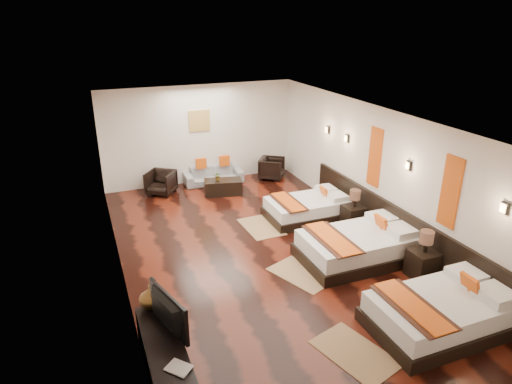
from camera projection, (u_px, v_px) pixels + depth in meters
name	position (u px, v px, depth m)	size (l,w,h in m)	color
floor	(264.00, 256.00, 9.18)	(5.50, 9.50, 0.01)	black
ceiling	(265.00, 120.00, 8.14)	(5.50, 9.50, 0.01)	white
back_wall	(200.00, 135.00, 12.75)	(5.50, 0.01, 2.80)	silver
left_wall	(117.00, 214.00, 7.71)	(0.01, 9.50, 2.80)	silver
right_wall	(383.00, 174.00, 9.60)	(0.01, 9.50, 2.80)	silver
headboard_panel	(400.00, 230.00, 9.25)	(0.08, 6.60, 0.90)	black
bed_near	(442.00, 312.00, 6.98)	(2.19, 1.37, 0.83)	black
bed_mid	(358.00, 246.00, 8.95)	(2.26, 1.42, 0.86)	black
bed_far	(308.00, 208.00, 10.81)	(1.92, 1.21, 0.73)	black
nightstand_a	(423.00, 261.00, 8.33)	(0.48, 0.48, 0.94)	black
nightstand_b	(353.00, 214.00, 10.33)	(0.45, 0.45, 0.90)	black
jute_mat_near	(355.00, 353.00, 6.53)	(0.75, 1.20, 0.01)	#97734C
jute_mat_mid	(302.00, 274.00, 8.52)	(0.75, 1.20, 0.01)	#97734C
jute_mat_far	(261.00, 227.00, 10.39)	(0.75, 1.20, 0.01)	#97734C
tv_console	(165.00, 359.00, 6.05)	(0.50, 1.80, 0.55)	black
tv	(162.00, 313.00, 6.07)	(0.99, 0.13, 0.57)	black
book	(173.00, 374.00, 5.40)	(0.22, 0.30, 0.03)	black
figurine	(151.00, 296.00, 6.59)	(0.37, 0.37, 0.38)	brown
sofa	(213.00, 175.00, 13.02)	(1.68, 0.66, 0.49)	gray
armchair_left	(161.00, 183.00, 12.21)	(0.69, 0.71, 0.65)	black
armchair_right	(272.00, 168.00, 13.34)	(0.68, 0.70, 0.64)	black
coffee_table	(223.00, 187.00, 12.24)	(1.00, 0.50, 0.40)	black
table_plant	(218.00, 176.00, 12.10)	(0.22, 0.19, 0.24)	#215C1E
orange_panel_a	(450.00, 192.00, 7.85)	(0.04, 0.40, 1.30)	#D86014
orange_panel_b	(375.00, 157.00, 9.74)	(0.04, 0.40, 1.30)	#D86014
sconce_near	(504.00, 208.00, 6.83)	(0.07, 0.12, 0.18)	black
sconce_mid	(408.00, 166.00, 8.73)	(0.07, 0.12, 0.18)	black
sconce_far	(347.00, 138.00, 10.63)	(0.07, 0.12, 0.18)	black
sconce_lounge	(327.00, 130.00, 11.41)	(0.07, 0.12, 0.18)	black
gold_artwork	(199.00, 121.00, 12.59)	(0.60, 0.04, 0.60)	#AD873F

